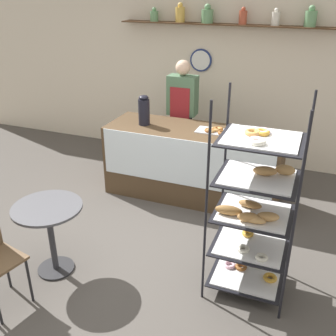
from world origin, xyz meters
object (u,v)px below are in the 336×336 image
object	(u,v)px
person_worker	(182,114)
cafe_table	(49,223)
coffee_carafe	(144,110)
pastry_rack	(254,210)
donut_tray_counter	(215,131)

from	to	relation	value
person_worker	cafe_table	distance (m)	2.63
person_worker	coffee_carafe	size ratio (longest dim) A/B	4.31
pastry_rack	coffee_carafe	bearing A→B (deg)	139.26
cafe_table	coffee_carafe	size ratio (longest dim) A/B	1.88
coffee_carafe	cafe_table	bearing A→B (deg)	-93.80
person_worker	coffee_carafe	bearing A→B (deg)	-114.45
cafe_table	donut_tray_counter	xyz separation A→B (m)	(1.07, 1.97, 0.41)
pastry_rack	donut_tray_counter	size ratio (longest dim) A/B	4.26
cafe_table	pastry_rack	bearing A→B (deg)	13.86
person_worker	coffee_carafe	world-z (taller)	person_worker
donut_tray_counter	cafe_table	bearing A→B (deg)	-118.51
cafe_table	donut_tray_counter	distance (m)	2.28
coffee_carafe	donut_tray_counter	bearing A→B (deg)	3.10
pastry_rack	cafe_table	distance (m)	1.91
person_worker	donut_tray_counter	world-z (taller)	person_worker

